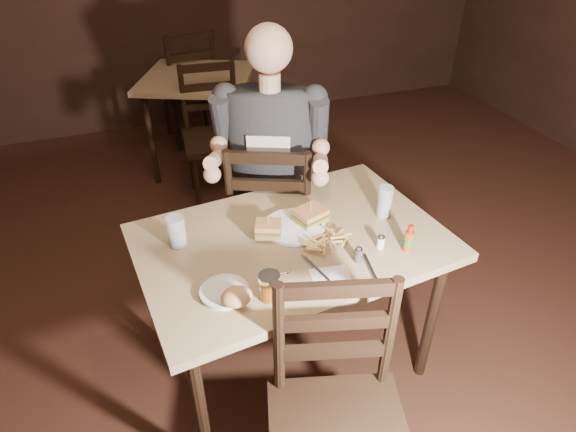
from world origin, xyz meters
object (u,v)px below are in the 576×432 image
object	(u,v)px
bg_table	(198,87)
bg_chair_far	(188,87)
hot_sauce	(409,238)
diner	(270,134)
bg_chair_near	(216,139)
chair_far	(273,216)
glass_right	(385,202)
main_table	(292,254)
syrup_dispenser	(269,286)
dinner_plate	(294,227)
glass_left	(177,232)
side_plate	(224,293)

from	to	relation	value
bg_table	bg_chair_far	xyz separation A→B (m)	(0.00, 0.55, -0.18)
hot_sauce	bg_chair_far	bearing A→B (deg)	97.32
bg_table	diner	bearing A→B (deg)	-88.14
bg_chair_near	chair_far	bearing A→B (deg)	-81.60
glass_right	main_table	bearing A→B (deg)	-177.08
bg_table	chair_far	distance (m)	1.62
glass_right	syrup_dispenser	size ratio (longest dim) A/B	1.42
bg_table	main_table	bearing A→B (deg)	-90.61
bg_chair_near	diner	bearing A→B (deg)	-82.80
bg_chair_far	hot_sauce	xyz separation A→B (m)	(0.38, -2.95, 0.33)
bg_chair_near	syrup_dispenser	bearing A→B (deg)	-91.96
hot_sauce	main_table	bearing A→B (deg)	150.76
chair_far	diner	distance (m)	0.51
dinner_plate	glass_right	world-z (taller)	glass_right
bg_table	hot_sauce	distance (m)	2.44
glass_right	diner	bearing A→B (deg)	125.49
chair_far	hot_sauce	bearing A→B (deg)	134.37
bg_table	dinner_plate	xyz separation A→B (m)	(0.01, -2.12, 0.10)
main_table	hot_sauce	distance (m)	0.48
bg_chair_near	glass_left	bearing A→B (deg)	-102.76
bg_chair_near	diner	distance (m)	1.22
bg_chair_far	side_plate	xyz separation A→B (m)	(-0.36, -2.95, 0.28)
bg_chair_far	dinner_plate	bearing A→B (deg)	83.75
glass_left	glass_right	world-z (taller)	glass_right
main_table	bg_chair_far	world-z (taller)	bg_chair_far
main_table	glass_right	world-z (taller)	glass_right
glass_left	side_plate	size ratio (longest dim) A/B	0.78
bg_chair_near	glass_left	world-z (taller)	bg_chair_near
dinner_plate	diner	bearing A→B (deg)	84.40
glass_right	hot_sauce	size ratio (longest dim) A/B	1.19
bg_table	glass_left	bearing A→B (deg)	-102.77
diner	syrup_dispenser	bearing A→B (deg)	-85.01
glass_left	hot_sauce	bearing A→B (deg)	-21.92
bg_chair_far	glass_left	size ratio (longest dim) A/B	7.53
bg_chair_near	hot_sauce	bearing A→B (deg)	-74.01
chair_far	syrup_dispenser	bearing A→B (deg)	94.71
main_table	glass_right	bearing A→B (deg)	2.92
diner	syrup_dispenser	distance (m)	0.87
syrup_dispenser	side_plate	xyz separation A→B (m)	(-0.15, 0.07, -0.04)
chair_far	bg_chair_near	xyz separation A→B (m)	(-0.07, 1.06, -0.01)
bg_table	diner	size ratio (longest dim) A/B	1.08
bg_chair_near	dinner_plate	bearing A→B (deg)	-85.26
chair_far	side_plate	distance (m)	0.94
dinner_plate	syrup_dispenser	distance (m)	0.42
bg_table	glass_right	distance (m)	2.20
glass_left	syrup_dispenser	xyz separation A→B (m)	(0.25, -0.41, -0.02)
glass_left	glass_right	bearing A→B (deg)	-6.08
bg_table	hot_sauce	xyz separation A→B (m)	(0.38, -2.40, 0.15)
bg_chair_near	hot_sauce	xyz separation A→B (m)	(0.38, -1.85, 0.35)
bg_chair_far	syrup_dispenser	bearing A→B (deg)	79.50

